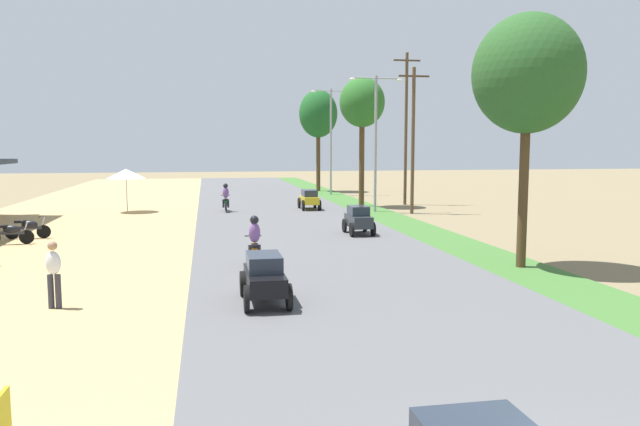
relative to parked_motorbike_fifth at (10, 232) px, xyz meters
The scene contains 16 objects.
parked_motorbike_fifth is the anchor object (origin of this frame).
parked_motorbike_sixth 1.49m from the parked_motorbike_fifth, 79.31° to the left, with size 1.80×0.54×0.94m.
vendor_umbrella 11.97m from the parked_motorbike_fifth, 75.15° to the left, with size 2.20×2.20×2.52m.
pedestrian_on_shoulder 11.15m from the parked_motorbike_fifth, 69.02° to the right, with size 0.40×0.31×1.62m.
median_tree_nearest 19.89m from the parked_motorbike_fifth, 24.11° to the right, with size 3.40×3.40×7.92m.
median_tree_second 22.30m from the parked_motorbike_fifth, 35.74° to the left, with size 2.88×2.88×8.19m.
median_tree_third 31.75m from the parked_motorbike_fifth, 56.74° to the left, with size 3.26×3.26×8.60m.
streetlamp_near 20.03m from the parked_motorbike_fifth, 27.67° to the left, with size 3.16×0.20×7.89m.
streetlamp_mid 28.38m from the parked_motorbike_fifth, 51.76° to the left, with size 3.16×0.20×8.29m.
utility_pole_near 21.26m from the parked_motorbike_fifth, 22.72° to the left, with size 1.80×0.20×8.34m.
utility_pole_far 25.04m from the parked_motorbike_fifth, 32.96° to the left, with size 1.80×0.20×9.96m.
car_sedan_black 14.06m from the parked_motorbike_fifth, 50.51° to the right, with size 1.10×2.26×1.19m.
car_hatchback_charcoal 14.09m from the parked_motorbike_fifth, ahead, with size 1.04×2.00×1.23m.
car_sedan_yellow 17.52m from the parked_motorbike_fifth, 38.36° to the left, with size 1.10×2.26×1.19m.
motorbike_foreground_rider 11.07m from the parked_motorbike_fifth, 35.15° to the right, with size 0.54×1.80×1.66m.
motorbike_ahead_second 13.65m from the parked_motorbike_fifth, 50.36° to the left, with size 0.54×1.80×1.66m.
Camera 1 is at (-3.99, -4.11, 3.91)m, focal length 34.31 mm.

